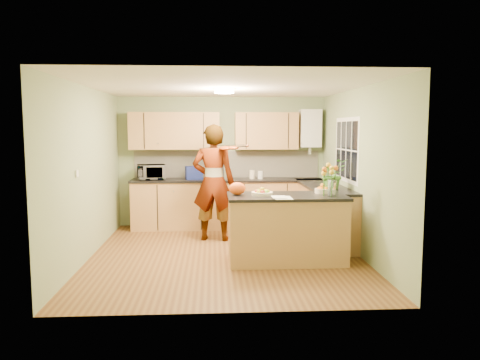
{
  "coord_description": "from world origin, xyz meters",
  "views": [
    {
      "loc": [
        -0.18,
        -6.89,
        1.89
      ],
      "look_at": [
        0.25,
        0.5,
        1.08
      ],
      "focal_mm": 35.0,
      "sensor_mm": 36.0,
      "label": 1
    }
  ],
  "objects": [
    {
      "name": "boiler",
      "position": [
        1.7,
        2.09,
        1.9
      ],
      "size": [
        0.4,
        0.3,
        0.86
      ],
      "color": "white",
      "rests_on": "wall_back"
    },
    {
      "name": "upper_cabinets",
      "position": [
        -0.18,
        2.08,
        1.85
      ],
      "size": [
        3.2,
        0.34,
        0.7
      ],
      "color": "#A77843",
      "rests_on": "wall_back"
    },
    {
      "name": "flower_vase",
      "position": [
        1.46,
        -0.56,
        1.3
      ],
      "size": [
        0.28,
        0.28,
        0.52
      ],
      "rotation": [
        0.0,
        0.0,
        -0.13
      ],
      "color": "silver",
      "rests_on": "peninsula_island"
    },
    {
      "name": "peninsula_island",
      "position": [
        0.86,
        -0.38,
        0.48
      ],
      "size": [
        1.67,
        0.86,
        0.96
      ],
      "color": "#A77843",
      "rests_on": "floor"
    },
    {
      "name": "orange_bag",
      "position": [
        0.16,
        -0.33,
        1.05
      ],
      "size": [
        0.29,
        0.27,
        0.18
      ],
      "primitive_type": "ellipsoid",
      "rotation": [
        0.0,
        0.0,
        -0.35
      ],
      "color": "#FD5914",
      "rests_on": "peninsula_island"
    },
    {
      "name": "kettle",
      "position": [
        0.09,
        1.92,
        1.07
      ],
      "size": [
        0.17,
        0.17,
        0.31
      ],
      "rotation": [
        0.0,
        0.0,
        -0.13
      ],
      "color": "silver",
      "rests_on": "back_counter"
    },
    {
      "name": "violin",
      "position": [
        0.03,
        0.74,
        1.58
      ],
      "size": [
        0.6,
        0.52,
        0.15
      ],
      "primitive_type": null,
      "rotation": [
        0.17,
        0.0,
        -0.61
      ],
      "color": "#4A1504",
      "rests_on": "violinist"
    },
    {
      "name": "ceiling_lamp",
      "position": [
        0.0,
        0.3,
        2.46
      ],
      "size": [
        0.3,
        0.3,
        0.07
      ],
      "color": "#FFEABF",
      "rests_on": "ceiling"
    },
    {
      "name": "wall_right",
      "position": [
        2.0,
        0.0,
        1.25
      ],
      "size": [
        0.02,
        4.5,
        2.5
      ],
      "primitive_type": "cube",
      "color": "gray",
      "rests_on": "floor"
    },
    {
      "name": "fruit_dish",
      "position": [
        0.51,
        -0.38,
        1.0
      ],
      "size": [
        0.3,
        0.3,
        0.11
      ],
      "color": "#F4E4C3",
      "rests_on": "peninsula_island"
    },
    {
      "name": "wall_front",
      "position": [
        0.0,
        -2.25,
        1.25
      ],
      "size": [
        4.0,
        0.02,
        2.5
      ],
      "primitive_type": "cube",
      "color": "gray",
      "rests_on": "floor"
    },
    {
      "name": "papers",
      "position": [
        0.76,
        -0.68,
        0.96
      ],
      "size": [
        0.23,
        0.32,
        0.01
      ],
      "primitive_type": "cube",
      "color": "white",
      "rests_on": "peninsula_island"
    },
    {
      "name": "orange_bowl",
      "position": [
        1.41,
        -0.23,
        1.01
      ],
      "size": [
        0.23,
        0.23,
        0.13
      ],
      "color": "#F4E4C3",
      "rests_on": "peninsula_island"
    },
    {
      "name": "splashback",
      "position": [
        0.1,
        2.23,
        1.2
      ],
      "size": [
        3.6,
        0.02,
        0.52
      ],
      "primitive_type": "cube",
      "color": "beige",
      "rests_on": "back_counter"
    },
    {
      "name": "back_counter",
      "position": [
        0.1,
        1.95,
        0.47
      ],
      "size": [
        3.64,
        0.62,
        0.94
      ],
      "color": "#A77843",
      "rests_on": "floor"
    },
    {
      "name": "window_right",
      "position": [
        1.99,
        0.6,
        1.55
      ],
      "size": [
        0.01,
        1.3,
        1.05
      ],
      "color": "white",
      "rests_on": "wall_right"
    },
    {
      "name": "light_switch",
      "position": [
        -1.99,
        -0.6,
        1.3
      ],
      "size": [
        0.02,
        0.09,
        0.09
      ],
      "primitive_type": "cube",
      "color": "white",
      "rests_on": "wall_left"
    },
    {
      "name": "microwave",
      "position": [
        -1.34,
        1.91,
        1.08
      ],
      "size": [
        0.56,
        0.42,
        0.28
      ],
      "primitive_type": "imported",
      "rotation": [
        0.0,
        0.0,
        0.16
      ],
      "color": "white",
      "rests_on": "back_counter"
    },
    {
      "name": "wall_back",
      "position": [
        0.0,
        2.25,
        1.25
      ],
      "size": [
        4.0,
        0.02,
        2.5
      ],
      "primitive_type": "cube",
      "color": "gray",
      "rests_on": "floor"
    },
    {
      "name": "right_counter",
      "position": [
        1.7,
        0.85,
        0.47
      ],
      "size": [
        0.62,
        2.24,
        0.94
      ],
      "color": "#A77843",
      "rests_on": "floor"
    },
    {
      "name": "violinist",
      "position": [
        -0.17,
        0.96,
        0.98
      ],
      "size": [
        0.78,
        0.57,
        1.97
      ],
      "primitive_type": "imported",
      "rotation": [
        0.0,
        0.0,
        2.99
      ],
      "color": "tan",
      "rests_on": "floor"
    },
    {
      "name": "jar_cream",
      "position": [
        0.57,
        1.97,
        1.02
      ],
      "size": [
        0.13,
        0.13,
        0.16
      ],
      "primitive_type": "cylinder",
      "rotation": [
        0.0,
        0.0,
        0.28
      ],
      "color": "#F4E4C3",
      "rests_on": "back_counter"
    },
    {
      "name": "ceiling",
      "position": [
        0.0,
        0.0,
        2.5
      ],
      "size": [
        4.0,
        4.5,
        0.02
      ],
      "primitive_type": "cube",
      "color": "white",
      "rests_on": "wall_back"
    },
    {
      "name": "jar_white",
      "position": [
        0.72,
        1.92,
        1.02
      ],
      "size": [
        0.12,
        0.12,
        0.15
      ],
      "primitive_type": "cylinder",
      "rotation": [
        0.0,
        0.0,
        0.29
      ],
      "color": "white",
      "rests_on": "back_counter"
    },
    {
      "name": "blue_box",
      "position": [
        -0.54,
        1.96,
        1.06
      ],
      "size": [
        0.34,
        0.28,
        0.25
      ],
      "primitive_type": "cube",
      "rotation": [
        0.0,
        0.0,
        0.19
      ],
      "color": "navy",
      "rests_on": "back_counter"
    },
    {
      "name": "floor",
      "position": [
        0.0,
        0.0,
        0.0
      ],
      "size": [
        4.5,
        4.5,
        0.0
      ],
      "primitive_type": "plane",
      "color": "brown",
      "rests_on": "ground"
    },
    {
      "name": "potted_plant",
      "position": [
        1.7,
        0.33,
        1.18
      ],
      "size": [
        0.55,
        0.52,
        0.48
      ],
      "primitive_type": "imported",
      "rotation": [
        0.0,
        0.0,
        0.41
      ],
      "color": "#407B29",
      "rests_on": "right_counter"
    },
    {
      "name": "wall_left",
      "position": [
        -2.0,
        0.0,
        1.25
      ],
      "size": [
        0.02,
        4.5,
        2.5
      ],
      "primitive_type": "cube",
      "color": "gray",
      "rests_on": "floor"
    }
  ]
}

